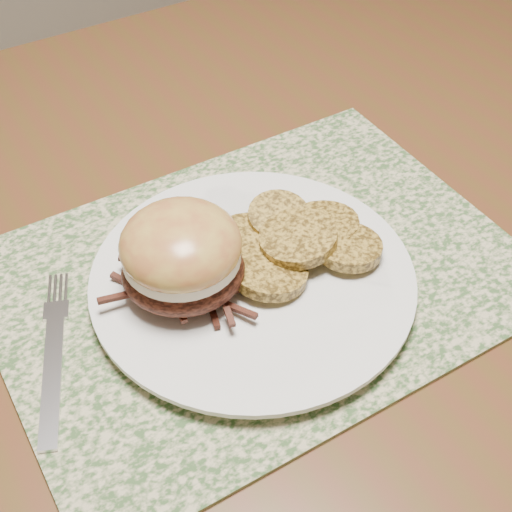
% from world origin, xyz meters
% --- Properties ---
extents(ground, '(3.50, 3.50, 0.00)m').
position_xyz_m(ground, '(0.00, 0.00, 0.00)').
color(ground, '#53381C').
rests_on(ground, ground).
extents(dining_table, '(1.50, 0.90, 0.75)m').
position_xyz_m(dining_table, '(0.00, 0.00, 0.67)').
color(dining_table, '#572E19').
rests_on(dining_table, ground).
extents(placemat, '(0.45, 0.33, 0.00)m').
position_xyz_m(placemat, '(-0.27, -0.05, 0.75)').
color(placemat, '#39582D').
rests_on(placemat, dining_table).
extents(dinner_plate, '(0.26, 0.26, 0.02)m').
position_xyz_m(dinner_plate, '(-0.28, -0.07, 0.76)').
color(dinner_plate, white).
rests_on(dinner_plate, placemat).
extents(pork_sandwich, '(0.13, 0.13, 0.08)m').
position_xyz_m(pork_sandwich, '(-0.33, -0.05, 0.81)').
color(pork_sandwich, black).
rests_on(pork_sandwich, dinner_plate).
extents(roasted_potatoes, '(0.15, 0.14, 0.04)m').
position_xyz_m(roasted_potatoes, '(-0.23, -0.06, 0.78)').
color(roasted_potatoes, '#A58030').
rests_on(roasted_potatoes, dinner_plate).
extents(fork, '(0.08, 0.17, 0.00)m').
position_xyz_m(fork, '(-0.45, -0.05, 0.76)').
color(fork, silver).
rests_on(fork, placemat).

